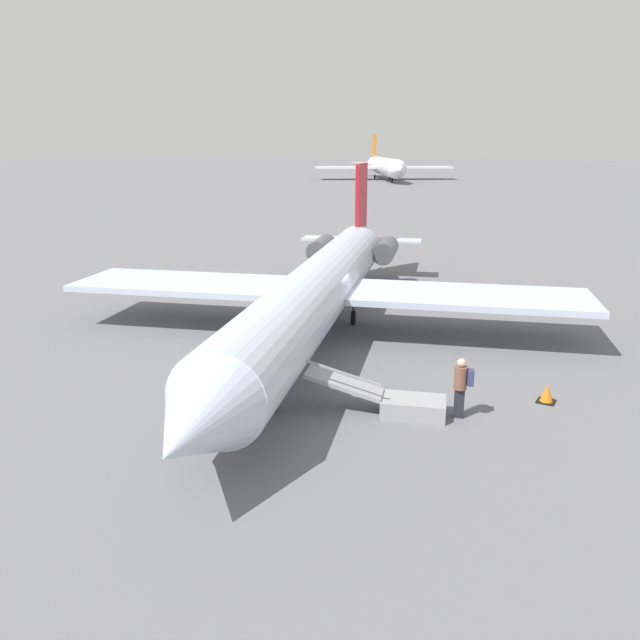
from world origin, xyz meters
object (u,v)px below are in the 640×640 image
object	(u,v)px
airplane_far_center	(384,166)
passenger	(462,384)
boarding_stairs	(399,402)
airplane_main	(322,286)

from	to	relation	value
airplane_far_center	passenger	size ratio (longest dim) A/B	20.16
airplane_far_center	boarding_stairs	bearing A→B (deg)	-8.51
passenger	boarding_stairs	bearing A→B (deg)	4.38
airplane_main	boarding_stairs	world-z (taller)	airplane_main
boarding_stairs	passenger	bearing A→B (deg)	-175.62
airplane_main	passenger	size ratio (longest dim) A/B	15.59
boarding_stairs	passenger	size ratio (longest dim) A/B	2.37
airplane_far_center	boarding_stairs	size ratio (longest dim) A/B	8.51
boarding_stairs	airplane_far_center	bearing A→B (deg)	-83.77
airplane_main	passenger	xyz separation A→B (m)	(5.20, 7.53, -0.91)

